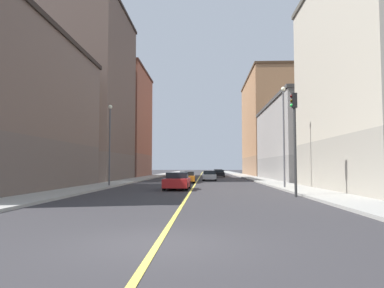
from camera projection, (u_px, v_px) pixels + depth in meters
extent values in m
plane|color=#312F32|center=(158.00, 244.00, 8.46)|extent=(400.00, 400.00, 0.00)
cube|color=#9E9B93|center=(252.00, 178.00, 57.00)|extent=(2.94, 168.00, 0.15)
cube|color=#9E9B93|center=(146.00, 178.00, 57.65)|extent=(2.94, 168.00, 0.15)
cube|color=#E5D14C|center=(199.00, 178.00, 57.32)|extent=(0.16, 154.00, 0.01)
cube|color=#BCB29E|center=(383.00, 54.00, 26.69)|extent=(8.70, 17.40, 12.59)
cube|color=gray|center=(301.00, 169.00, 49.44)|extent=(8.70, 23.31, 3.08)
cube|color=#9E9993|center=(301.00, 131.00, 49.76)|extent=(8.70, 23.31, 7.16)
cube|color=#474442|center=(300.00, 104.00, 50.00)|extent=(9.00, 23.61, 0.40)
cube|color=#8F6B4F|center=(269.00, 166.00, 74.40)|extent=(8.70, 24.49, 3.81)
cube|color=#A8754C|center=(269.00, 118.00, 75.03)|extent=(8.70, 24.49, 16.14)
cube|color=#4B3422|center=(268.00, 79.00, 75.55)|extent=(9.00, 24.79, 0.40)
cube|color=brown|center=(90.00, 167.00, 47.92)|extent=(8.70, 15.98, 3.50)
cube|color=brown|center=(92.00, 83.00, 48.63)|extent=(8.70, 15.98, 19.21)
cube|color=#2B221D|center=(93.00, 12.00, 49.25)|extent=(9.00, 16.28, 0.40)
cube|color=brown|center=(121.00, 166.00, 65.42)|extent=(8.70, 16.31, 4.02)
cube|color=#93513D|center=(122.00, 114.00, 66.02)|extent=(8.70, 16.31, 14.96)
cube|color=#42241B|center=(122.00, 72.00, 66.51)|extent=(9.00, 16.61, 0.40)
cylinder|color=#2D2D2D|center=(295.00, 152.00, 21.79)|extent=(0.16, 0.16, 5.38)
cube|color=black|center=(294.00, 101.00, 21.99)|extent=(0.28, 0.32, 0.90)
sphere|color=#320404|center=(292.00, 96.00, 22.01)|extent=(0.20, 0.20, 0.20)
sphere|color=#352204|center=(292.00, 101.00, 21.99)|extent=(0.20, 0.20, 0.20)
sphere|color=green|center=(292.00, 105.00, 21.98)|extent=(0.20, 0.20, 0.20)
cylinder|color=#4C4C51|center=(284.00, 139.00, 29.56)|extent=(0.14, 0.14, 7.91)
sphere|color=#EAEACC|center=(283.00, 89.00, 29.82)|extent=(0.36, 0.36, 0.36)
cylinder|color=#4C4C51|center=(110.00, 147.00, 32.44)|extent=(0.14, 0.14, 6.92)
sphere|color=#EAEACC|center=(110.00, 107.00, 32.67)|extent=(0.36, 0.36, 0.36)
cube|color=silver|center=(210.00, 177.00, 47.69)|extent=(1.80, 4.53, 0.59)
cube|color=black|center=(210.00, 172.00, 47.64)|extent=(1.56, 2.00, 0.48)
cylinder|color=black|center=(204.00, 178.00, 49.11)|extent=(0.23, 0.64, 0.64)
cylinder|color=black|center=(215.00, 178.00, 49.04)|extent=(0.23, 0.64, 0.64)
cylinder|color=black|center=(203.00, 178.00, 46.32)|extent=(0.23, 0.64, 0.64)
cylinder|color=black|center=(216.00, 178.00, 46.25)|extent=(0.23, 0.64, 0.64)
cube|color=#196670|center=(218.00, 173.00, 73.60)|extent=(1.99, 4.01, 0.67)
cube|color=black|center=(218.00, 170.00, 73.76)|extent=(1.69, 1.89, 0.41)
cylinder|color=black|center=(214.00, 174.00, 74.81)|extent=(0.24, 0.65, 0.64)
cylinder|color=black|center=(222.00, 174.00, 74.81)|extent=(0.24, 0.65, 0.64)
cylinder|color=black|center=(214.00, 174.00, 72.37)|extent=(0.24, 0.65, 0.64)
cylinder|color=black|center=(223.00, 174.00, 72.37)|extent=(0.24, 0.65, 0.64)
cube|color=red|center=(177.00, 183.00, 28.46)|extent=(1.94, 4.30, 0.68)
cube|color=black|center=(177.00, 175.00, 28.69)|extent=(1.67, 1.84, 0.46)
cylinder|color=black|center=(168.00, 185.00, 29.81)|extent=(0.23, 0.64, 0.64)
cylinder|color=black|center=(189.00, 185.00, 29.72)|extent=(0.23, 0.64, 0.64)
cylinder|color=black|center=(164.00, 186.00, 27.18)|extent=(0.23, 0.64, 0.64)
cylinder|color=black|center=(187.00, 187.00, 27.08)|extent=(0.23, 0.64, 0.64)
cube|color=black|center=(219.00, 174.00, 62.67)|extent=(2.05, 4.29, 0.61)
cube|color=black|center=(219.00, 171.00, 62.83)|extent=(1.74, 2.19, 0.44)
cylinder|color=black|center=(214.00, 175.00, 64.03)|extent=(0.25, 0.65, 0.64)
cylinder|color=black|center=(224.00, 175.00, 63.89)|extent=(0.25, 0.65, 0.64)
cylinder|color=black|center=(214.00, 175.00, 61.42)|extent=(0.25, 0.65, 0.64)
cylinder|color=black|center=(224.00, 176.00, 61.29)|extent=(0.25, 0.65, 0.64)
cube|color=orange|center=(187.00, 178.00, 40.77)|extent=(1.89, 4.33, 0.59)
cube|color=black|center=(187.00, 173.00, 40.95)|extent=(1.62, 1.99, 0.47)
cylinder|color=black|center=(180.00, 179.00, 42.09)|extent=(0.24, 0.65, 0.64)
cylinder|color=black|center=(194.00, 180.00, 42.07)|extent=(0.24, 0.65, 0.64)
cylinder|color=black|center=(179.00, 180.00, 39.44)|extent=(0.24, 0.65, 0.64)
cylinder|color=black|center=(194.00, 180.00, 39.42)|extent=(0.24, 0.65, 0.64)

